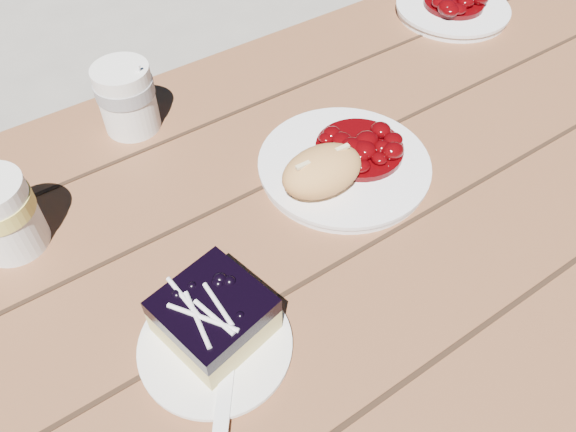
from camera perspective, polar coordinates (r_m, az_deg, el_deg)
ground at (r=1.39m, az=1.47°, el=-20.74°), size 60.00×60.00×0.00m
picnic_table at (r=0.86m, az=2.23°, el=-7.01°), size 2.00×1.55×0.75m
main_plate at (r=0.79m, az=5.70°, el=5.05°), size 0.23×0.23×0.02m
goulash_stew at (r=0.79m, az=7.36°, el=7.62°), size 0.12×0.12×0.04m
bread_roll at (r=0.73m, az=3.47°, el=4.59°), size 0.12×0.08×0.06m
dessert_plate at (r=0.62m, az=-7.37°, el=-12.93°), size 0.16×0.16×0.01m
blueberry_cake at (r=0.60m, az=-7.55°, el=-9.93°), size 0.12×0.12×0.06m
fork_dessert at (r=0.59m, az=-6.47°, el=-17.47°), size 0.11×0.14×0.00m
coffee_cup at (r=0.86m, az=-16.05°, el=11.42°), size 0.08×0.08×0.10m
second_plate at (r=1.17m, az=16.33°, el=19.46°), size 0.21×0.21×0.02m
second_cup at (r=0.75m, az=-27.06°, el=0.09°), size 0.08×0.08×0.10m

